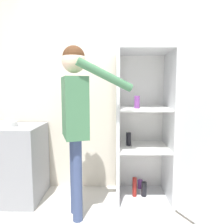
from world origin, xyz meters
name	(u,v)px	position (x,y,z in m)	size (l,w,h in m)	color
wall_back	(128,93)	(0.00, 0.98, 1.27)	(7.00, 0.06, 2.55)	beige
refrigerator	(154,129)	(0.28, 0.54, 0.88)	(0.98, 1.18, 1.78)	silver
person	(76,108)	(-0.57, 0.25, 1.15)	(0.75, 0.50, 1.76)	#384770
counter	(19,162)	(-1.34, 0.62, 0.45)	(0.55, 0.61, 0.90)	gray
bowl	(7,124)	(-1.43, 0.59, 0.93)	(0.21, 0.21, 0.06)	white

